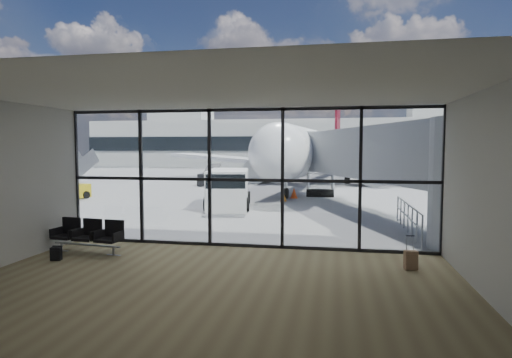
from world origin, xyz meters
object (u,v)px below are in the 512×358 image
(belt_loader, at_px, (210,178))
(mobile_stairs, at_px, (64,190))
(backpack, at_px, (56,254))
(service_van, at_px, (228,188))
(airliner, at_px, (319,152))
(suitcase, at_px, (411,260))
(seating_row, at_px, (89,234))

(belt_loader, distance_m, mobile_stairs, 13.19)
(backpack, relative_size, service_van, 0.08)
(airliner, bearing_deg, service_van, -96.14)
(backpack, xyz_separation_m, suitcase, (9.83, 0.84, 0.07))
(airliner, height_order, mobile_stairs, airliner)
(mobile_stairs, bearing_deg, airliner, 65.99)
(service_van, height_order, mobile_stairs, mobile_stairs)
(seating_row, distance_m, suitcase, 9.45)
(backpack, bearing_deg, belt_loader, 84.50)
(backpack, distance_m, airliner, 31.15)
(suitcase, distance_m, mobile_stairs, 22.59)
(suitcase, bearing_deg, seating_row, 170.08)
(service_van, relative_size, mobile_stairs, 1.28)
(suitcase, relative_size, airliner, 0.02)
(service_van, bearing_deg, suitcase, -64.91)
(service_van, bearing_deg, backpack, -110.88)
(backpack, height_order, mobile_stairs, mobile_stairs)
(seating_row, height_order, service_van, service_van)
(backpack, relative_size, suitcase, 0.47)
(seating_row, bearing_deg, backpack, -103.18)
(belt_loader, bearing_deg, backpack, -87.93)
(airliner, distance_m, mobile_stairs, 23.01)
(service_van, xyz_separation_m, belt_loader, (-5.10, 13.47, -0.44))
(seating_row, distance_m, backpack, 1.21)
(service_van, bearing_deg, airliner, 67.10)
(backpack, bearing_deg, service_van, 67.29)
(mobile_stairs, bearing_deg, backpack, -38.14)
(backpack, relative_size, airliner, 0.01)
(belt_loader, bearing_deg, mobile_stairs, -121.84)
(mobile_stairs, bearing_deg, suitcase, -15.68)
(backpack, relative_size, mobile_stairs, 0.11)
(backpack, height_order, airliner, airliner)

